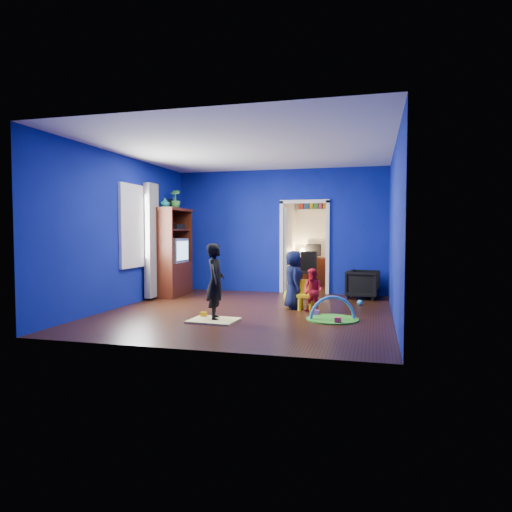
% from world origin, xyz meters
% --- Properties ---
extents(floor, '(5.00, 5.50, 0.01)m').
position_xyz_m(floor, '(0.00, 0.00, 0.00)').
color(floor, black).
rests_on(floor, ground).
extents(ceiling, '(5.00, 5.50, 0.01)m').
position_xyz_m(ceiling, '(0.00, 0.00, 2.90)').
color(ceiling, white).
rests_on(ceiling, wall_back).
extents(wall_back, '(5.00, 0.02, 2.90)m').
position_xyz_m(wall_back, '(0.00, 2.75, 1.45)').
color(wall_back, navy).
rests_on(wall_back, floor).
extents(wall_front, '(5.00, 0.02, 2.90)m').
position_xyz_m(wall_front, '(0.00, -2.75, 1.45)').
color(wall_front, navy).
rests_on(wall_front, floor).
extents(wall_left, '(0.02, 5.50, 2.90)m').
position_xyz_m(wall_left, '(-2.50, 0.00, 1.45)').
color(wall_left, navy).
rests_on(wall_left, floor).
extents(wall_right, '(0.02, 5.50, 2.90)m').
position_xyz_m(wall_right, '(2.50, 0.00, 1.45)').
color(wall_right, navy).
rests_on(wall_right, floor).
extents(alcove, '(1.00, 1.75, 2.50)m').
position_xyz_m(alcove, '(0.60, 3.62, 1.25)').
color(alcove, silver).
rests_on(alcove, floor).
extents(armchair, '(0.75, 0.73, 0.61)m').
position_xyz_m(armchair, '(1.96, 2.20, 0.31)').
color(armchair, black).
rests_on(armchair, floor).
extents(child_black, '(0.43, 0.53, 1.25)m').
position_xyz_m(child_black, '(-0.30, -0.91, 0.62)').
color(child_black, black).
rests_on(child_black, floor).
extents(child_navy, '(0.49, 0.61, 1.09)m').
position_xyz_m(child_navy, '(0.73, 0.51, 0.54)').
color(child_navy, '#0E1034').
rests_on(child_navy, floor).
extents(toddler_red, '(0.47, 0.44, 0.78)m').
position_xyz_m(toddler_red, '(1.14, 0.19, 0.39)').
color(toddler_red, red).
rests_on(toddler_red, floor).
extents(vase, '(0.26, 0.26, 0.21)m').
position_xyz_m(vase, '(-2.22, 1.23, 2.06)').
color(vase, '#0C5063').
rests_on(vase, tv_armoire).
extents(potted_plant, '(0.25, 0.25, 0.44)m').
position_xyz_m(potted_plant, '(-2.22, 1.75, 2.18)').
color(potted_plant, green).
rests_on(potted_plant, tv_armoire).
extents(tv_armoire, '(0.58, 1.14, 1.96)m').
position_xyz_m(tv_armoire, '(-2.22, 1.53, 0.98)').
color(tv_armoire, '#3B1109').
rests_on(tv_armoire, floor).
extents(crt_tv, '(0.46, 0.70, 0.54)m').
position_xyz_m(crt_tv, '(-2.18, 1.53, 1.02)').
color(crt_tv, silver).
rests_on(crt_tv, tv_armoire).
extents(yellow_blanket, '(0.78, 0.64, 0.03)m').
position_xyz_m(yellow_blanket, '(-0.30, -1.01, 0.01)').
color(yellow_blanket, '#F2E07A').
rests_on(yellow_blanket, floor).
extents(hopper_ball, '(0.38, 0.38, 0.38)m').
position_xyz_m(hopper_ball, '(0.68, 0.76, 0.19)').
color(hopper_ball, yellow).
rests_on(hopper_ball, floor).
extents(kid_chair, '(0.31, 0.31, 0.50)m').
position_xyz_m(kid_chair, '(0.99, 0.39, 0.25)').
color(kid_chair, yellow).
rests_on(kid_chair, floor).
extents(play_mat, '(0.85, 0.85, 0.02)m').
position_xyz_m(play_mat, '(1.54, -0.41, 0.01)').
color(play_mat, green).
rests_on(play_mat, floor).
extents(toy_arch, '(0.74, 0.29, 0.76)m').
position_xyz_m(toy_arch, '(1.54, -0.41, 0.02)').
color(toy_arch, '#3F8CD8').
rests_on(toy_arch, floor).
extents(window_left, '(0.03, 0.95, 1.55)m').
position_xyz_m(window_left, '(-2.48, 0.35, 1.55)').
color(window_left, white).
rests_on(window_left, wall_left).
extents(curtain, '(0.14, 0.42, 2.40)m').
position_xyz_m(curtain, '(-2.37, 0.90, 1.25)').
color(curtain, slate).
rests_on(curtain, floor).
extents(doorway, '(1.16, 0.10, 2.10)m').
position_xyz_m(doorway, '(0.60, 2.75, 1.05)').
color(doorway, white).
rests_on(doorway, floor).
extents(study_desk, '(0.88, 0.44, 0.75)m').
position_xyz_m(study_desk, '(0.60, 4.26, 0.38)').
color(study_desk, '#3D140A').
rests_on(study_desk, floor).
extents(desk_monitor, '(0.40, 0.05, 0.32)m').
position_xyz_m(desk_monitor, '(0.60, 4.38, 0.95)').
color(desk_monitor, black).
rests_on(desk_monitor, study_desk).
extents(desk_lamp, '(0.14, 0.14, 0.14)m').
position_xyz_m(desk_lamp, '(0.32, 4.32, 0.93)').
color(desk_lamp, '#FFD88C').
rests_on(desk_lamp, study_desk).
extents(folding_chair, '(0.40, 0.40, 0.92)m').
position_xyz_m(folding_chair, '(0.60, 3.30, 0.46)').
color(folding_chair, black).
rests_on(folding_chair, floor).
extents(book_shelf, '(0.88, 0.24, 0.04)m').
position_xyz_m(book_shelf, '(0.60, 4.37, 2.02)').
color(book_shelf, white).
rests_on(book_shelf, study_desk).
extents(toy_0, '(0.10, 0.08, 0.10)m').
position_xyz_m(toy_0, '(1.65, -0.71, 0.05)').
color(toy_0, '#FA294D').
rests_on(toy_0, floor).
extents(toy_1, '(0.11, 0.11, 0.11)m').
position_xyz_m(toy_1, '(1.92, 1.25, 0.06)').
color(toy_1, '#29ABED').
rests_on(toy_1, floor).
extents(toy_2, '(0.10, 0.08, 0.10)m').
position_xyz_m(toy_2, '(-0.56, -0.78, 0.05)').
color(toy_2, '#F4AC0C').
rests_on(toy_2, floor).
extents(toy_3, '(0.11, 0.11, 0.11)m').
position_xyz_m(toy_3, '(1.05, 0.68, 0.06)').
color(toy_3, green).
rests_on(toy_3, floor).
extents(toy_4, '(0.10, 0.08, 0.10)m').
position_xyz_m(toy_4, '(1.24, -0.13, 0.05)').
color(toy_4, '#CB4CB2').
rests_on(toy_4, floor).
extents(toy_5, '(0.10, 0.08, 0.10)m').
position_xyz_m(toy_5, '(1.05, 0.44, 0.05)').
color(toy_5, yellow).
rests_on(toy_5, floor).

